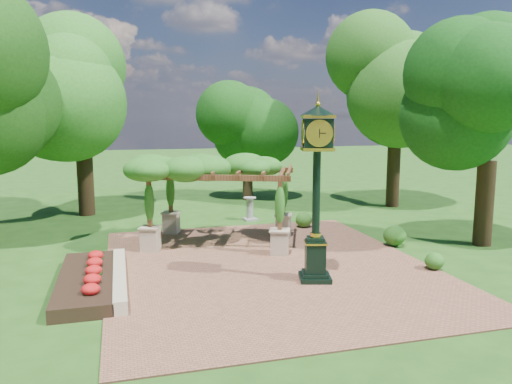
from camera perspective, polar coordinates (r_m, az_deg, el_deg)
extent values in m
plane|color=#1E4714|center=(15.23, 2.55, -9.59)|extent=(120.00, 120.00, 0.00)
cube|color=brown|center=(16.13, 1.44, -8.46)|extent=(10.00, 12.00, 0.04)
cube|color=#C6B793|center=(14.96, -15.32, -9.43)|extent=(0.35, 5.00, 0.40)
cube|color=red|center=(15.00, -18.80, -9.63)|extent=(1.50, 5.00, 0.36)
cube|color=black|center=(14.86, 6.74, -9.68)|extent=(1.10, 1.10, 0.13)
cube|color=black|center=(14.68, 6.78, -7.43)|extent=(0.69, 0.69, 1.01)
cube|color=gold|center=(14.56, 6.81, -5.73)|extent=(0.77, 0.77, 0.04)
cylinder|color=black|center=(14.27, 6.91, -0.05)|extent=(0.28, 0.28, 2.58)
cube|color=black|center=(14.12, 7.04, 6.73)|extent=(0.97, 0.97, 0.79)
cylinder|color=beige|center=(13.72, 7.25, 6.67)|extent=(0.66, 0.21, 0.67)
cone|color=black|center=(14.11, 7.09, 9.23)|extent=(1.24, 1.24, 0.28)
sphere|color=gold|center=(14.11, 7.10, 9.92)|extent=(0.16, 0.16, 0.16)
cube|color=tan|center=(18.12, -11.97, -5.31)|extent=(0.77, 0.77, 0.82)
cube|color=brown|center=(17.86, -12.10, -1.24)|extent=(0.19, 0.19, 1.69)
cube|color=tan|center=(17.31, 2.71, -5.79)|extent=(0.77, 0.77, 0.82)
cube|color=brown|center=(17.03, 2.74, -1.53)|extent=(0.19, 0.19, 1.69)
cube|color=tan|center=(20.69, -9.67, -3.51)|extent=(0.77, 0.77, 0.82)
cube|color=brown|center=(20.46, -9.76, 0.07)|extent=(0.19, 0.19, 1.69)
cube|color=tan|center=(19.98, 3.13, -3.83)|extent=(0.77, 0.77, 0.82)
cube|color=brown|center=(19.74, 3.16, -0.13)|extent=(0.19, 0.19, 1.69)
cube|color=brown|center=(17.16, -4.89, 1.63)|extent=(5.00, 2.04, 0.20)
cube|color=brown|center=(19.85, -3.44, 2.60)|extent=(5.00, 2.04, 0.20)
ellipsoid|color=#245E1A|center=(18.48, -4.12, 2.91)|extent=(6.15, 5.00, 0.92)
cube|color=gray|center=(23.10, -0.70, -3.12)|extent=(0.68, 0.68, 0.11)
cylinder|color=gray|center=(23.00, -0.70, -1.92)|extent=(0.35, 0.35, 0.98)
cylinder|color=gray|center=(22.92, -0.71, -0.67)|extent=(0.64, 0.64, 0.05)
ellipsoid|color=#265D1A|center=(16.62, 19.73, -7.43)|extent=(0.61, 0.61, 0.53)
ellipsoid|color=#245718|center=(19.13, 15.56, -4.82)|extent=(0.99, 0.99, 0.74)
ellipsoid|color=#2E641D|center=(21.55, 5.48, -3.18)|extent=(0.77, 0.77, 0.64)
cylinder|color=#2F2012|center=(25.53, -18.91, 1.27)|extent=(0.77, 0.77, 3.39)
ellipsoid|color=#26631C|center=(25.38, -19.40, 11.10)|extent=(5.02, 5.02, 5.35)
cylinder|color=#362615|center=(28.62, -0.95, 1.36)|extent=(0.57, 0.57, 2.26)
ellipsoid|color=#123E0F|center=(28.40, -0.96, 7.20)|extent=(3.85, 3.85, 3.57)
cylinder|color=#322213|center=(27.43, 15.42, 2.23)|extent=(0.68, 0.68, 3.69)
ellipsoid|color=#255718|center=(27.34, 15.83, 12.20)|extent=(5.06, 5.06, 5.83)
cylinder|color=#362515|center=(20.30, 24.65, -1.18)|extent=(0.66, 0.66, 3.16)
ellipsoid|color=#103F0F|center=(20.07, 25.39, 10.35)|extent=(3.99, 3.99, 4.98)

